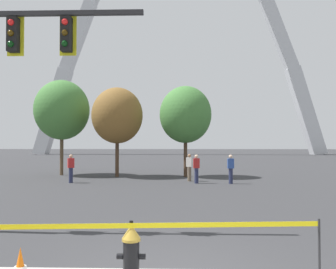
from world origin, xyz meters
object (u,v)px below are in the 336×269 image
Objects in this scene: pedestrian_standing_center at (189,167)px; fire_hydrant at (131,253)px; pedestrian_walking_left at (196,169)px; pedestrian_walking_right at (231,169)px; pedestrian_near_trees at (71,168)px; monument_arch at (178,40)px.

fire_hydrant is at bearing -95.35° from pedestrian_standing_center.
pedestrian_walking_right is (1.87, -0.16, 0.00)m from pedestrian_walking_left.
pedestrian_standing_center and pedestrian_walking_right have the same top height.
pedestrian_walking_left is (1.74, 13.68, 0.35)m from fire_hydrant.
pedestrian_near_trees is at bearing 179.93° from pedestrian_walking_left.
pedestrian_walking_left is at bearing -72.09° from pedestrian_standing_center.
monument_arch reaches higher than fire_hydrant.
fire_hydrant is 0.62× the size of pedestrian_walking_right.
monument_arch reaches higher than pedestrian_near_trees.
pedestrian_near_trees is (-5.29, 13.69, 0.35)m from fire_hydrant.
pedestrian_walking_left is 1.16m from pedestrian_standing_center.
pedestrian_walking_left is at bearing 82.75° from fire_hydrant.
pedestrian_walking_left is at bearing 175.20° from pedestrian_walking_right.
pedestrian_walking_left is 1.00× the size of pedestrian_near_trees.
pedestrian_walking_left and pedestrian_walking_right have the same top height.
pedestrian_walking_left is (1.13, -48.29, -21.72)m from monument_arch.
pedestrian_standing_center is at bearing 9.34° from pedestrian_near_trees.
pedestrian_near_trees is at bearing -170.66° from pedestrian_standing_center.
pedestrian_walking_left and pedestrian_standing_center have the same top height.
pedestrian_walking_right is 8.90m from pedestrian_near_trees.
pedestrian_near_trees is (-7.03, 0.01, 0.00)m from pedestrian_walking_left.
pedestrian_walking_right is (2.22, -1.26, 0.00)m from pedestrian_standing_center.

